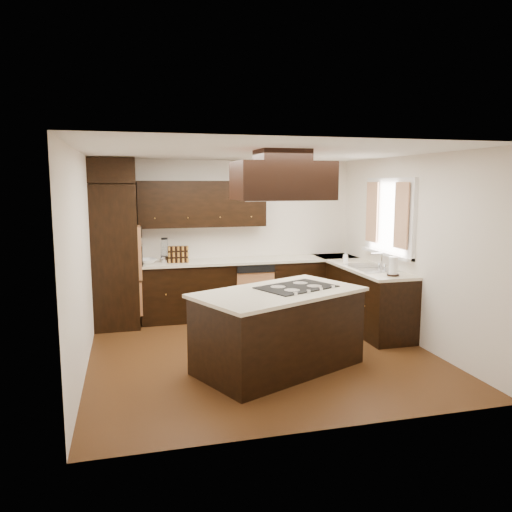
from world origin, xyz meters
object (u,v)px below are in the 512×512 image
range_hood (282,181)px  oven_column (115,256)px  spice_rack (178,254)px  island (278,331)px

range_hood → oven_column: bearing=129.7°
range_hood → spice_rack: bearing=112.4°
oven_column → spice_rack: oven_column is taller
spice_rack → oven_column: bearing=-170.4°
range_hood → spice_rack: range_hood is taller
island → oven_column: bearing=104.1°
spice_rack → island: bearing=-61.4°
island → range_hood: bearing=17.4°
oven_column → spice_rack: (0.93, 0.04, -0.01)m
range_hood → island: bearing=-138.0°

